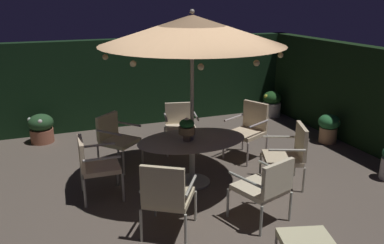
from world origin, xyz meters
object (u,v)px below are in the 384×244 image
(patio_chair_north, at_px, (94,163))
(patio_chair_southeast, at_px, (290,152))
(ottoman_footrest, at_px, (306,242))
(patio_chair_northeast, at_px, (167,194))
(patio_chair_south, at_px, (249,127))
(centerpiece_planter, at_px, (187,128))
(patio_chair_west, at_px, (115,136))
(patio_dining_table, at_px, (192,147))
(patio_chair_southwest, at_px, (180,123))
(potted_plant_left_far, at_px, (329,127))
(potted_plant_back_left, at_px, (41,128))
(patio_umbrella, at_px, (192,30))
(potted_plant_right_near, at_px, (272,103))
(patio_chair_east, at_px, (266,185))

(patio_chair_north, xyz_separation_m, patio_chair_southeast, (2.96, -0.66, -0.01))
(patio_chair_southeast, bearing_deg, ottoman_footrest, -118.92)
(patio_chair_northeast, xyz_separation_m, patio_chair_southeast, (2.27, 0.71, -0.03))
(patio_chair_northeast, height_order, ottoman_footrest, patio_chair_northeast)
(patio_chair_southeast, xyz_separation_m, patio_chair_south, (-0.03, 1.25, 0.04))
(centerpiece_planter, relative_size, patio_chair_southeast, 0.38)
(patio_chair_northeast, bearing_deg, patio_chair_west, 93.91)
(patio_dining_table, bearing_deg, patio_chair_northeast, -122.83)
(patio_chair_southeast, height_order, patio_chair_southwest, patio_chair_southeast)
(ottoman_footrest, distance_m, potted_plant_left_far, 4.31)
(patio_dining_table, distance_m, patio_chair_north, 1.53)
(patio_chair_south, height_order, potted_plant_back_left, patio_chair_south)
(patio_chair_west, bearing_deg, patio_umbrella, -48.88)
(patio_dining_table, bearing_deg, potted_plant_left_far, 12.61)
(patio_chair_southwest, xyz_separation_m, potted_plant_left_far, (2.97, -0.75, -0.19))
(potted_plant_right_near, bearing_deg, patio_chair_south, -130.45)
(patio_chair_north, height_order, patio_chair_southwest, patio_chair_north)
(patio_chair_south, bearing_deg, patio_chair_southwest, 141.87)
(patio_chair_northeast, height_order, patio_chair_east, patio_chair_northeast)
(patio_chair_north, relative_size, patio_chair_west, 1.01)
(patio_umbrella, distance_m, patio_chair_north, 2.42)
(patio_chair_east, bearing_deg, potted_plant_back_left, 121.71)
(patio_chair_northeast, bearing_deg, ottoman_footrest, -42.72)
(patio_chair_west, bearing_deg, patio_chair_southwest, 14.31)
(patio_chair_north, relative_size, patio_chair_southeast, 0.95)
(patio_dining_table, distance_m, potted_plant_left_far, 3.40)
(patio_chair_west, bearing_deg, patio_chair_south, -11.60)
(potted_plant_left_far, bearing_deg, patio_chair_west, 174.53)
(patio_umbrella, relative_size, centerpiece_planter, 7.35)
(patio_chair_east, height_order, potted_plant_right_near, patio_chair_east)
(patio_chair_southeast, relative_size, patio_chair_west, 1.07)
(patio_chair_northeast, relative_size, patio_chair_west, 1.10)
(patio_chair_west, bearing_deg, potted_plant_left_far, -5.47)
(patio_chair_east, bearing_deg, patio_umbrella, 107.79)
(potted_plant_back_left, bearing_deg, patio_umbrella, -52.48)
(patio_chair_south, xyz_separation_m, patio_chair_west, (-2.40, 0.49, -0.04))
(centerpiece_planter, relative_size, patio_chair_southwest, 0.41)
(patio_chair_northeast, xyz_separation_m, ottoman_footrest, (1.24, -1.15, -0.26))
(patio_chair_north, height_order, ottoman_footrest, patio_chair_north)
(patio_umbrella, height_order, patio_chair_southwest, patio_umbrella)
(patio_chair_southeast, bearing_deg, patio_chair_south, 91.30)
(patio_chair_northeast, height_order, potted_plant_right_near, patio_chair_northeast)
(patio_dining_table, height_order, patio_umbrella, patio_umbrella)
(patio_chair_north, bearing_deg, patio_chair_west, 64.32)
(potted_plant_right_near, bearing_deg, ottoman_footrest, -118.35)
(patio_chair_northeast, distance_m, patio_chair_east, 1.32)
(patio_umbrella, xyz_separation_m, potted_plant_right_near, (3.25, 2.83, -2.11))
(patio_chair_southwest, xyz_separation_m, potted_plant_right_near, (2.92, 1.34, -0.20))
(patio_chair_northeast, distance_m, potted_plant_back_left, 4.42)
(centerpiece_planter, bearing_deg, ottoman_footrest, -78.12)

